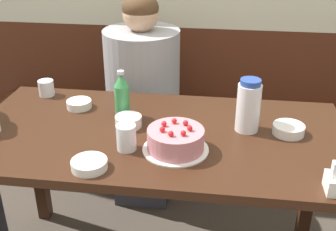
{
  "coord_description": "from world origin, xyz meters",
  "views": [
    {
      "loc": [
        0.24,
        -1.43,
        1.55
      ],
      "look_at": [
        0.03,
        0.05,
        0.81
      ],
      "focal_mm": 45.0,
      "sensor_mm": 36.0,
      "label": 1
    }
  ],
  "objects_px": {
    "water_pitcher": "(248,106)",
    "bowl_side_dish": "(79,104)",
    "soju_bottle": "(122,95)",
    "bowl_soup_white": "(288,129)",
    "glass_tumbler_short": "(126,137)",
    "glass_shot_small": "(46,88)",
    "bench_seat": "(179,145)",
    "bowl_rice_small": "(128,121)",
    "birthday_cake": "(176,140)",
    "person_dark_striped": "(143,103)",
    "bowl_sauce_shallow": "(89,164)"
  },
  "relations": [
    {
      "from": "water_pitcher",
      "to": "bowl_side_dish",
      "type": "height_order",
      "value": "water_pitcher"
    },
    {
      "from": "soju_bottle",
      "to": "bowl_soup_white",
      "type": "distance_m",
      "value": 0.68
    },
    {
      "from": "bowl_side_dish",
      "to": "glass_tumbler_short",
      "type": "xyz_separation_m",
      "value": [
        0.29,
        -0.32,
        0.03
      ]
    },
    {
      "from": "glass_tumbler_short",
      "to": "glass_shot_small",
      "type": "xyz_separation_m",
      "value": [
        -0.48,
        0.43,
        -0.01
      ]
    },
    {
      "from": "bench_seat",
      "to": "bowl_rice_small",
      "type": "height_order",
      "value": "bowl_rice_small"
    },
    {
      "from": "birthday_cake",
      "to": "glass_tumbler_short",
      "type": "bearing_deg",
      "value": -174.84
    },
    {
      "from": "soju_bottle",
      "to": "glass_tumbler_short",
      "type": "relative_size",
      "value": 2.08
    },
    {
      "from": "bowl_soup_white",
      "to": "bowl_rice_small",
      "type": "bearing_deg",
      "value": -178.0
    },
    {
      "from": "bowl_side_dish",
      "to": "glass_shot_small",
      "type": "xyz_separation_m",
      "value": [
        -0.19,
        0.11,
        0.02
      ]
    },
    {
      "from": "bench_seat",
      "to": "person_dark_striped",
      "type": "relative_size",
      "value": 1.99
    },
    {
      "from": "bowl_side_dish",
      "to": "glass_shot_small",
      "type": "height_order",
      "value": "glass_shot_small"
    },
    {
      "from": "bench_seat",
      "to": "bowl_side_dish",
      "type": "distance_m",
      "value": 0.94
    },
    {
      "from": "bowl_rice_small",
      "to": "glass_tumbler_short",
      "type": "bearing_deg",
      "value": -79.5
    },
    {
      "from": "glass_tumbler_short",
      "to": "glass_shot_small",
      "type": "height_order",
      "value": "glass_tumbler_short"
    },
    {
      "from": "water_pitcher",
      "to": "bowl_rice_small",
      "type": "relative_size",
      "value": 1.99
    },
    {
      "from": "bowl_rice_small",
      "to": "bowl_sauce_shallow",
      "type": "bearing_deg",
      "value": -101.49
    },
    {
      "from": "glass_tumbler_short",
      "to": "water_pitcher",
      "type": "bearing_deg",
      "value": 25.64
    },
    {
      "from": "bowl_soup_white",
      "to": "person_dark_striped",
      "type": "xyz_separation_m",
      "value": [
        -0.69,
        0.58,
        -0.19
      ]
    },
    {
      "from": "birthday_cake",
      "to": "bowl_side_dish",
      "type": "bearing_deg",
      "value": 146.99
    },
    {
      "from": "soju_bottle",
      "to": "glass_tumbler_short",
      "type": "distance_m",
      "value": 0.28
    },
    {
      "from": "bowl_side_dish",
      "to": "glass_shot_small",
      "type": "relative_size",
      "value": 1.48
    },
    {
      "from": "bowl_rice_small",
      "to": "bowl_sauce_shallow",
      "type": "height_order",
      "value": "bowl_rice_small"
    },
    {
      "from": "water_pitcher",
      "to": "bowl_sauce_shallow",
      "type": "relative_size",
      "value": 1.73
    },
    {
      "from": "birthday_cake",
      "to": "water_pitcher",
      "type": "height_order",
      "value": "water_pitcher"
    },
    {
      "from": "glass_tumbler_short",
      "to": "person_dark_striped",
      "type": "height_order",
      "value": "person_dark_striped"
    },
    {
      "from": "bowl_soup_white",
      "to": "bowl_rice_small",
      "type": "height_order",
      "value": "bowl_rice_small"
    },
    {
      "from": "bowl_soup_white",
      "to": "glass_tumbler_short",
      "type": "distance_m",
      "value": 0.63
    },
    {
      "from": "bowl_soup_white",
      "to": "bowl_side_dish",
      "type": "xyz_separation_m",
      "value": [
        -0.88,
        0.12,
        -0.0
      ]
    },
    {
      "from": "bowl_rice_small",
      "to": "soju_bottle",
      "type": "bearing_deg",
      "value": 116.61
    },
    {
      "from": "person_dark_striped",
      "to": "soju_bottle",
      "type": "bearing_deg",
      "value": 1.64
    },
    {
      "from": "bowl_soup_white",
      "to": "glass_shot_small",
      "type": "height_order",
      "value": "glass_shot_small"
    },
    {
      "from": "bench_seat",
      "to": "glass_tumbler_short",
      "type": "xyz_separation_m",
      "value": [
        -0.09,
        -0.97,
        0.59
      ]
    },
    {
      "from": "water_pitcher",
      "to": "soju_bottle",
      "type": "xyz_separation_m",
      "value": [
        -0.51,
        0.05,
        -0.01
      ]
    },
    {
      "from": "soju_bottle",
      "to": "glass_tumbler_short",
      "type": "height_order",
      "value": "soju_bottle"
    },
    {
      "from": "bench_seat",
      "to": "person_dark_striped",
      "type": "bearing_deg",
      "value": -132.5
    },
    {
      "from": "water_pitcher",
      "to": "glass_tumbler_short",
      "type": "xyz_separation_m",
      "value": [
        -0.44,
        -0.21,
        -0.06
      ]
    },
    {
      "from": "bowl_side_dish",
      "to": "bowl_rice_small",
      "type": "bearing_deg",
      "value": -29.18
    },
    {
      "from": "soju_bottle",
      "to": "bowl_soup_white",
      "type": "height_order",
      "value": "soju_bottle"
    },
    {
      "from": "soju_bottle",
      "to": "person_dark_striped",
      "type": "height_order",
      "value": "person_dark_striped"
    },
    {
      "from": "bench_seat",
      "to": "birthday_cake",
      "type": "relative_size",
      "value": 9.65
    },
    {
      "from": "birthday_cake",
      "to": "bowl_sauce_shallow",
      "type": "bearing_deg",
      "value": -150.15
    },
    {
      "from": "birthday_cake",
      "to": "soju_bottle",
      "type": "height_order",
      "value": "soju_bottle"
    },
    {
      "from": "bowl_soup_white",
      "to": "bench_seat",
      "type": "bearing_deg",
      "value": 123.17
    },
    {
      "from": "birthday_cake",
      "to": "bowl_soup_white",
      "type": "height_order",
      "value": "birthday_cake"
    },
    {
      "from": "soju_bottle",
      "to": "glass_shot_small",
      "type": "relative_size",
      "value": 2.76
    },
    {
      "from": "glass_shot_small",
      "to": "bowl_side_dish",
      "type": "bearing_deg",
      "value": -29.85
    },
    {
      "from": "person_dark_striped",
      "to": "bench_seat",
      "type": "bearing_deg",
      "value": 137.5
    },
    {
      "from": "soju_bottle",
      "to": "glass_shot_small",
      "type": "xyz_separation_m",
      "value": [
        -0.4,
        0.16,
        -0.06
      ]
    },
    {
      "from": "bowl_sauce_shallow",
      "to": "person_dark_striped",
      "type": "bearing_deg",
      "value": 89.65
    },
    {
      "from": "soju_bottle",
      "to": "bowl_rice_small",
      "type": "xyz_separation_m",
      "value": [
        0.04,
        -0.09,
        -0.07
      ]
    }
  ]
}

